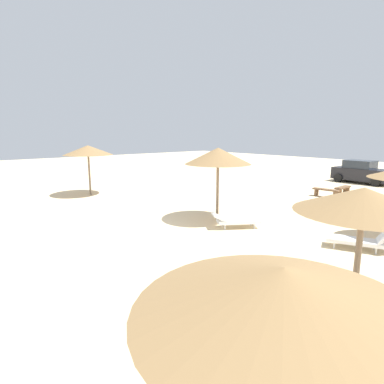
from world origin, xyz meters
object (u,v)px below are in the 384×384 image
Objects in this scene: parasol_0 at (218,156)px; lounger_2 at (360,372)px; parasol_4 at (88,150)px; lounger_0 at (235,220)px; bench_2 at (378,201)px; bench_1 at (343,189)px; lounger_1 at (360,240)px; parked_car at (361,172)px; parasol_3 at (283,293)px; bench_0 at (326,191)px; parasol_2 at (364,201)px.

parasol_0 is 9.77m from lounger_2.
parasol_4 reaches higher than lounger_0.
lounger_2 reaches higher than bench_2.
lounger_2 is 16.61m from bench_1.
lounger_1 is (5.59, 1.00, -2.47)m from parasol_0.
lounger_0 is at bearing -84.12° from parked_car.
lounger_2 is 1.30× the size of bench_2.
parasol_3 reaches higher than bench_0.
parasol_0 is 1.10× the size of parasol_3.
parasol_2 is at bearing 102.37° from parasol_3.
lounger_1 is at bearing -62.60° from bench_1.
bench_0 is 0.38× the size of parked_car.
parasol_3 reaches higher than lounger_0.
lounger_1 reaches higher than lounger_0.
parasol_3 is at bearing -77.63° from parasol_2.
parasol_2 is 0.91× the size of parasol_4.
bench_0 and bench_1 have the same top height.
parasol_4 reaches higher than parasol_2.
parasol_0 reaches higher than lounger_1.
lounger_2 is at bearing -61.16° from bench_0.
parasol_3 is 8.68m from lounger_1.
parasol_3 is at bearing -64.58° from bench_0.
parasol_3 is at bearing -69.92° from parked_car.
bench_0 is (0.63, 8.45, -2.45)m from parasol_0.
lounger_2 is at bearing -9.98° from parasol_4.
parasol_4 is at bearing -130.04° from bench_1.
lounger_1 is at bearing -68.11° from parked_car.
parasol_4 is at bearing -116.53° from parked_car.
lounger_0 is 4.46m from lounger_1.
lounger_1 is at bearing 16.93° from lounger_0.
parasol_3 is 1.87× the size of bench_2.
lounger_1 is 1.27× the size of bench_2.
parasol_3 is at bearing -67.47° from bench_1.
lounger_1 is 7.13m from bench_2.
bench_0 is at bearing 85.76° from parasol_0.
parasol_3 is 9.74m from lounger_0.
lounger_0 reaches higher than bench_0.
bench_2 is (2.36, 8.17, 0.04)m from lounger_0.
bench_1 is at bearing 49.96° from parasol_4.
bench_0 is 7.34m from parked_car.
lounger_0 is at bearing -106.09° from bench_2.
parasol_3 reaches higher than lounger_1.
bench_1 is (-7.11, 15.01, 0.03)m from lounger_2.
parasol_4 is at bearing -133.19° from bench_0.
parasol_0 reaches higher than lounger_2.
parasol_3 is 18.63m from bench_1.
parked_car reaches higher than bench_0.
parasol_2 is at bearing -24.04° from parasol_0.
parasol_3 reaches higher than bench_1.
lounger_2 is 15.34m from bench_0.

